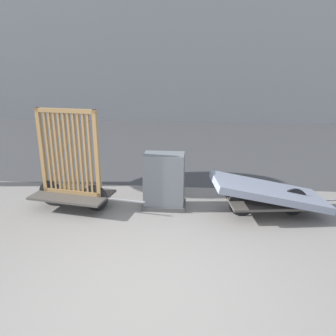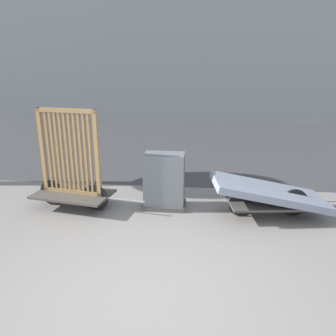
{
  "view_description": "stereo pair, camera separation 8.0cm",
  "coord_description": "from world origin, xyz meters",
  "views": [
    {
      "loc": [
        0.48,
        -3.08,
        2.48
      ],
      "look_at": [
        0.0,
        2.3,
        0.82
      ],
      "focal_mm": 35.0,
      "sensor_mm": 36.0,
      "label": 1
    },
    {
      "loc": [
        0.56,
        -3.07,
        2.48
      ],
      "look_at": [
        0.0,
        2.3,
        0.82
      ],
      "focal_mm": 35.0,
      "sensor_mm": 36.0,
      "label": 2
    }
  ],
  "objects": [
    {
      "name": "bike_cart_with_mattress",
      "position": [
        1.75,
        2.3,
        0.4
      ],
      "size": [
        2.4,
        1.15,
        0.71
      ],
      "rotation": [
        0.0,
        0.0,
        0.13
      ],
      "color": "#4C4742",
      "rests_on": "ground_plane"
    },
    {
      "name": "ground_plane",
      "position": [
        0.0,
        0.0,
        0.0
      ],
      "size": [
        60.0,
        60.0,
        0.0
      ],
      "primitive_type": "plane",
      "color": "gray"
    },
    {
      "name": "road_strip",
      "position": [
        0.0,
        8.02,
        0.0
      ],
      "size": [
        56.0,
        8.89,
        0.01
      ],
      "color": "#424244",
      "rests_on": "ground_plane"
    },
    {
      "name": "utility_cabinet",
      "position": [
        -0.09,
        2.49,
        0.47
      ],
      "size": [
        0.78,
        0.5,
        1.02
      ],
      "color": "#4C4C4C",
      "rests_on": "ground_plane"
    },
    {
      "name": "bike_cart_with_bedframe",
      "position": [
        -1.74,
        2.3,
        0.62
      ],
      "size": [
        2.12,
        1.01,
        1.82
      ],
      "rotation": [
        0.0,
        0.0,
        -0.17
      ],
      "color": "#4C4742",
      "rests_on": "ground_plane"
    }
  ]
}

